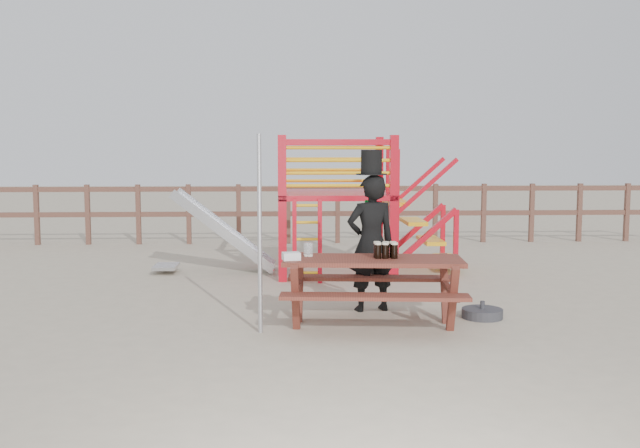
{
  "coord_description": "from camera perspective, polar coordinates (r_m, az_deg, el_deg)",
  "views": [
    {
      "loc": [
        -0.55,
        -7.34,
        1.9
      ],
      "look_at": [
        -0.16,
        0.8,
        1.04
      ],
      "focal_mm": 40.0,
      "sensor_mm": 36.0,
      "label": 1
    }
  ],
  "objects": [
    {
      "name": "ground",
      "position": [
        7.61,
        1.49,
        -8.45
      ],
      "size": [
        60.0,
        60.0,
        0.0
      ],
      "primitive_type": "plane",
      "color": "tan",
      "rests_on": "ground"
    },
    {
      "name": "back_fence",
      "position": [
        14.4,
        -0.56,
        1.37
      ],
      "size": [
        15.09,
        0.09,
        1.2
      ],
      "color": "brown",
      "rests_on": "ground"
    },
    {
      "name": "playground_fort",
      "position": [
        10.98,
        0.77,
        1.69
      ],
      "size": [
        4.71,
        1.84,
        2.1
      ],
      "color": "red",
      "rests_on": "ground"
    },
    {
      "name": "picnic_table",
      "position": [
        7.69,
        4.25,
        -4.76
      ],
      "size": [
        2.01,
        1.48,
        0.74
      ],
      "rotation": [
        0.0,
        0.0,
        -0.09
      ],
      "color": "maroon",
      "rests_on": "ground"
    },
    {
      "name": "man_with_hat",
      "position": [
        8.36,
        4.09,
        -1.23
      ],
      "size": [
        0.66,
        0.51,
        1.89
      ],
      "rotation": [
        0.0,
        0.0,
        3.38
      ],
      "color": "black",
      "rests_on": "ground"
    },
    {
      "name": "metal_pole",
      "position": [
        7.32,
        -4.84,
        -0.85
      ],
      "size": [
        0.05,
        0.05,
        2.05
      ],
      "primitive_type": "cylinder",
      "color": "#B2B2B7",
      "rests_on": "ground"
    },
    {
      "name": "parasol_base",
      "position": [
        8.31,
        12.85,
        -6.97
      ],
      "size": [
        0.46,
        0.46,
        0.19
      ],
      "color": "#313136",
      "rests_on": "ground"
    },
    {
      "name": "paper_bag",
      "position": [
        7.5,
        -2.32,
        -2.59
      ],
      "size": [
        0.2,
        0.17,
        0.08
      ],
      "primitive_type": "cube",
      "rotation": [
        0.0,
        0.0,
        0.19
      ],
      "color": "white",
      "rests_on": "picnic_table"
    },
    {
      "name": "stout_pints",
      "position": [
        7.66,
        5.27,
        -2.08
      ],
      "size": [
        0.25,
        0.17,
        0.17
      ],
      "color": "black",
      "rests_on": "picnic_table"
    },
    {
      "name": "empty_glasses",
      "position": [
        7.74,
        -0.94,
        -2.1
      ],
      "size": [
        0.1,
        0.08,
        0.15
      ],
      "color": "silver",
      "rests_on": "picnic_table"
    }
  ]
}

